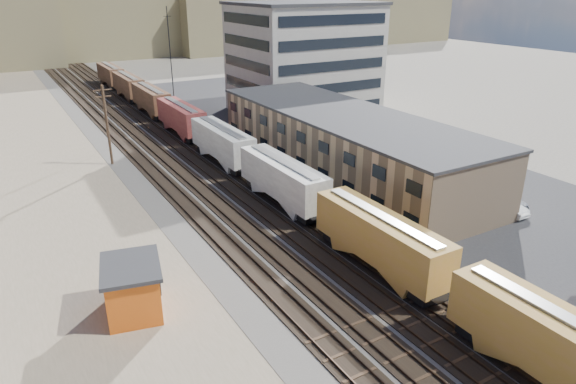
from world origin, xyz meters
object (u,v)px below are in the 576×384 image
parked_car_blue (294,116)px  freight_train (200,128)px  parked_car_white (505,206)px  utility_pole_north (107,123)px  maintenance_shed (133,288)px  parked_car_silver (506,206)px

parked_car_blue → freight_train: bearing=160.2°
parked_car_white → parked_car_blue: bearing=87.8°
utility_pole_north → freight_train: bearing=4.6°
maintenance_shed → parked_car_blue: 55.60m
parked_car_blue → parked_car_white: bearing=-131.9°
freight_train → parked_car_blue: size_ratio=24.34×
utility_pole_north → parked_car_white: utility_pole_north is taller
parked_car_silver → parked_car_blue: parked_car_silver is taller
parked_car_silver → utility_pole_north: bearing=47.8°
parked_car_white → parked_car_blue: (1.48, 43.02, -0.09)m
parked_car_silver → parked_car_white: bearing=104.3°
freight_train → parked_car_white: bearing=-63.6°
freight_train → utility_pole_north: 12.59m
parked_car_blue → maintenance_shed: bearing=-172.4°
freight_train → utility_pole_north: bearing=-175.4°
parked_car_blue → utility_pole_north: bearing=154.4°
freight_train → parked_car_blue: (19.31, 7.08, -2.11)m
maintenance_shed → parked_car_white: 36.12m
parked_car_white → parked_car_silver: parked_car_white is taller
freight_train → maintenance_shed: freight_train is taller
maintenance_shed → freight_train: bearing=61.8°
utility_pole_north → maintenance_shed: 33.66m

